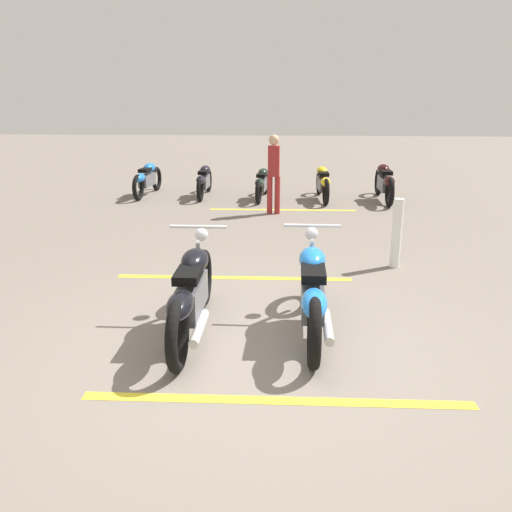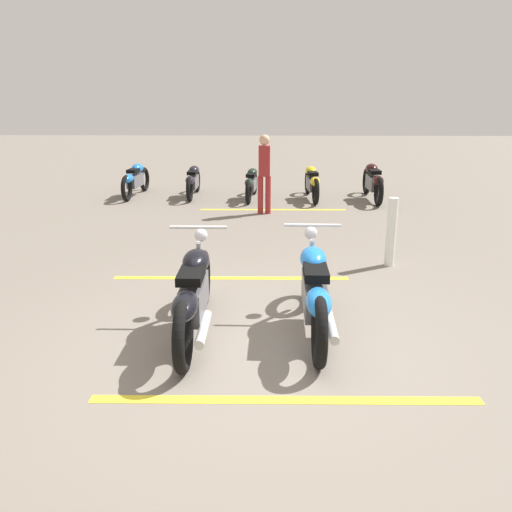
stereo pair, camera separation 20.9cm
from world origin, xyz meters
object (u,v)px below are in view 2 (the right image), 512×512
(motorcycle_dark_foreground, at_px, (194,294))
(bystander_near_row, at_px, (264,170))
(motorcycle_row_right, at_px, (193,181))
(motorcycle_row_far_right, at_px, (135,179))
(bollard_post, at_px, (391,232))
(motorcycle_bright_foreground, at_px, (315,291))
(motorcycle_row_far_left, at_px, (373,181))
(motorcycle_row_left, at_px, (312,182))
(motorcycle_row_center, at_px, (251,183))

(motorcycle_dark_foreground, distance_m, bystander_near_row, 6.05)
(motorcycle_row_right, height_order, motorcycle_row_far_right, motorcycle_row_far_right)
(bystander_near_row, bearing_deg, bollard_post, 30.92)
(motorcycle_bright_foreground, height_order, motorcycle_row_far_right, motorcycle_bright_foreground)
(motorcycle_dark_foreground, height_order, motorcycle_row_far_left, motorcycle_dark_foreground)
(motorcycle_bright_foreground, xyz_separation_m, motorcycle_row_right, (7.73, 2.35, -0.06))
(motorcycle_row_left, xyz_separation_m, motorcycle_row_right, (0.25, 2.90, -0.01))
(motorcycle_row_center, relative_size, bollard_post, 1.90)
(motorcycle_dark_foreground, xyz_separation_m, motorcycle_row_far_right, (7.92, 2.57, -0.04))
(motorcycle_bright_foreground, bearing_deg, motorcycle_row_right, 17.58)
(motorcycle_row_left, bearing_deg, motorcycle_row_far_left, -95.34)
(motorcycle_row_right, xyz_separation_m, bystander_near_row, (-1.86, -1.77, 0.51))
(motorcycle_bright_foreground, distance_m, motorcycle_row_far_left, 7.68)
(motorcycle_bright_foreground, distance_m, motorcycle_row_center, 7.53)
(motorcycle_row_far_right, bearing_deg, motorcycle_row_center, -92.80)
(motorcycle_row_far_left, bearing_deg, motorcycle_row_left, 87.91)
(motorcycle_row_far_left, bearing_deg, motorcycle_row_center, 89.03)
(motorcycle_bright_foreground, distance_m, motorcycle_row_far_right, 8.68)
(motorcycle_row_left, relative_size, bystander_near_row, 1.24)
(motorcycle_dark_foreground, distance_m, motorcycle_row_far_left, 8.21)
(motorcycle_row_right, distance_m, bystander_near_row, 2.61)
(motorcycle_bright_foreground, bearing_deg, motorcycle_row_center, 7.59)
(motorcycle_row_left, distance_m, bystander_near_row, 2.02)
(motorcycle_bright_foreground, height_order, motorcycle_row_right, motorcycle_bright_foreground)
(bystander_near_row, bearing_deg, motorcycle_row_far_right, -117.83)
(bollard_post, bearing_deg, motorcycle_row_far_left, -7.79)
(motorcycle_row_far_left, height_order, motorcycle_row_center, motorcycle_row_far_left)
(motorcycle_row_right, relative_size, bystander_near_row, 1.20)
(motorcycle_row_far_left, height_order, bystander_near_row, bystander_near_row)
(motorcycle_bright_foreground, xyz_separation_m, motorcycle_row_left, (7.48, -0.55, -0.04))
(motorcycle_row_center, bearing_deg, bollard_post, -152.48)
(motorcycle_dark_foreground, relative_size, bollard_post, 2.22)
(bystander_near_row, bearing_deg, motorcycle_row_right, -133.32)
(bollard_post, bearing_deg, motorcycle_row_right, 33.98)
(motorcycle_row_left, distance_m, motorcycle_row_right, 2.91)
(motorcycle_row_far_left, distance_m, motorcycle_row_center, 2.90)
(motorcycle_row_far_left, bearing_deg, motorcycle_row_far_right, 86.40)
(motorcycle_row_center, bearing_deg, motorcycle_row_right, 84.49)
(motorcycle_bright_foreground, height_order, motorcycle_row_center, motorcycle_bright_foreground)
(motorcycle_row_left, bearing_deg, motorcycle_dark_foreground, 163.73)
(motorcycle_bright_foreground, xyz_separation_m, motorcycle_row_center, (7.48, 0.91, -0.07))
(motorcycle_row_left, bearing_deg, motorcycle_row_right, 81.92)
(bollard_post, bearing_deg, bystander_near_row, 27.85)
(motorcycle_row_right, bearing_deg, motorcycle_row_far_left, -94.33)
(bystander_near_row, height_order, bollard_post, bystander_near_row)
(bollard_post, bearing_deg, motorcycle_dark_foreground, 134.20)
(motorcycle_bright_foreground, height_order, bollard_post, motorcycle_bright_foreground)
(motorcycle_bright_foreground, xyz_separation_m, bollard_post, (2.33, -1.29, 0.04))
(motorcycle_bright_foreground, relative_size, motorcycle_row_far_left, 1.00)
(motorcycle_row_right, relative_size, bollard_post, 1.96)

